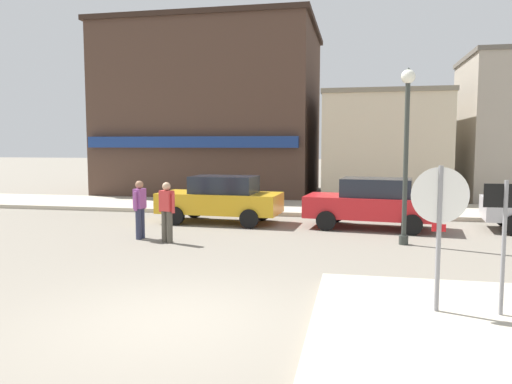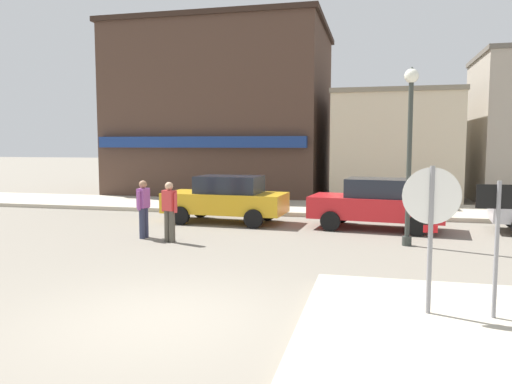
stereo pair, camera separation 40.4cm
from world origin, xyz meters
TOP-DOWN VIEW (x-y plane):
  - ground_plane at (0.00, 0.00)m, footprint 160.00×160.00m
  - kerb_far at (0.00, 12.90)m, footprint 80.00×4.00m
  - stop_sign at (3.81, 0.78)m, footprint 0.82×0.08m
  - one_way_sign at (4.70, 0.79)m, footprint 0.60×0.06m
  - lamp_post at (3.85, 6.53)m, footprint 0.36×0.36m
  - parked_car_nearest at (-1.78, 9.08)m, footprint 4.09×2.04m
  - parked_car_second at (3.11, 8.94)m, footprint 4.17×2.23m
  - pedestrian_crossing_near at (-3.21, 5.90)m, footprint 0.25×0.56m
  - pedestrian_crossing_far at (-2.28, 5.54)m, footprint 0.54×0.34m
  - building_corner_shop at (-4.79, 18.95)m, footprint 10.68×8.59m
  - building_storefront_left_near at (3.82, 18.48)m, footprint 5.55×7.47m

SIDE VIEW (x-z plane):
  - ground_plane at x=0.00m, z-range 0.00..0.00m
  - kerb_far at x=0.00m, z-range 0.00..0.15m
  - parked_car_nearest at x=-1.78m, z-range 0.03..1.59m
  - parked_car_second at x=3.11m, z-range 0.03..1.59m
  - pedestrian_crossing_near at x=-3.21m, z-range 0.06..1.67m
  - pedestrian_crossing_far at x=-2.28m, z-range 0.06..1.67m
  - one_way_sign at x=4.70m, z-range 0.28..2.38m
  - stop_sign at x=3.81m, z-range 0.37..2.67m
  - building_storefront_left_near at x=3.82m, z-range 0.00..4.98m
  - lamp_post at x=3.85m, z-range 0.69..5.23m
  - building_corner_shop at x=-4.79m, z-range 0.00..8.58m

